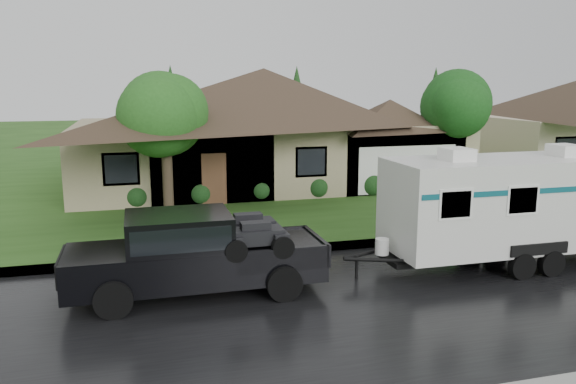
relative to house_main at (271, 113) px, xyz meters
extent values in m
plane|color=#274D18|center=(-2.29, -13.84, -3.59)|extent=(140.00, 140.00, 0.00)
cube|color=black|center=(-2.29, -15.84, -3.59)|extent=(140.00, 8.00, 0.01)
cube|color=gray|center=(-2.29, -11.59, -3.52)|extent=(140.00, 0.50, 0.15)
cube|color=#274D18|center=(-2.29, 1.16, -3.52)|extent=(140.00, 26.00, 0.15)
cube|color=#9A8D68|center=(-0.29, 0.16, -1.94)|extent=(18.00, 10.00, 3.00)
pyramid|color=#372A1E|center=(-0.29, 0.16, 2.16)|extent=(19.44, 10.80, 2.60)
cube|color=#9A8D68|center=(5.11, -2.84, -2.09)|extent=(5.76, 4.00, 2.70)
cylinder|color=#382B1E|center=(-5.46, -6.44, -2.26)|extent=(0.38, 0.38, 2.35)
sphere|color=#2E7024|center=(-5.46, -6.44, 0.31)|extent=(3.25, 3.25, 3.25)
cylinder|color=#382B1E|center=(7.62, -4.51, -2.28)|extent=(0.38, 0.38, 2.33)
sphere|color=#1D591D|center=(7.62, -4.51, 0.27)|extent=(3.21, 3.21, 3.21)
sphere|color=#143814|center=(-6.59, -4.54, -2.94)|extent=(1.00, 1.00, 1.00)
sphere|color=#143814|center=(-4.07, -4.54, -2.94)|extent=(1.00, 1.00, 1.00)
sphere|color=#143814|center=(-1.55, -4.54, -2.94)|extent=(1.00, 1.00, 1.00)
sphere|color=#143814|center=(0.97, -4.54, -2.94)|extent=(1.00, 1.00, 1.00)
sphere|color=#143814|center=(3.49, -4.54, -2.94)|extent=(1.00, 1.00, 1.00)
sphere|color=#143814|center=(6.01, -4.54, -2.94)|extent=(1.00, 1.00, 1.00)
cube|color=black|center=(-5.26, -14.27, -2.81)|extent=(6.03, 2.01, 0.86)
cube|color=black|center=(-7.47, -14.27, -2.54)|extent=(1.61, 1.96, 0.35)
cube|color=black|center=(-5.66, -14.27, -2.03)|extent=(2.41, 1.89, 0.90)
cube|color=black|center=(-5.66, -14.27, -1.98)|extent=(2.21, 1.93, 0.55)
cube|color=black|center=(-3.35, -14.27, -2.61)|extent=(2.21, 1.91, 0.06)
cylinder|color=black|center=(-7.17, -15.25, -3.17)|extent=(0.84, 0.32, 0.84)
cylinder|color=black|center=(-7.17, -13.28, -3.17)|extent=(0.84, 0.32, 0.84)
cylinder|color=black|center=(-3.35, -15.25, -3.17)|extent=(0.84, 0.32, 0.84)
cylinder|color=black|center=(-3.35, -13.28, -3.17)|extent=(0.84, 0.32, 0.84)
cube|color=silver|center=(3.44, -14.27, -1.81)|extent=(7.03, 2.41, 2.46)
cube|color=black|center=(3.44, -14.27, -3.19)|extent=(7.43, 1.21, 0.14)
cube|color=#0D4F5C|center=(3.44, -14.27, -1.27)|extent=(6.89, 2.43, 0.14)
cube|color=white|center=(1.63, -14.27, -0.42)|extent=(0.70, 0.80, 0.32)
cube|color=white|center=(5.05, -14.27, -0.42)|extent=(0.70, 0.80, 0.32)
cylinder|color=black|center=(2.99, -15.45, -3.24)|extent=(0.70, 0.24, 0.70)
cylinder|color=black|center=(2.99, -13.08, -3.24)|extent=(0.70, 0.24, 0.70)
cylinder|color=black|center=(3.89, -15.45, -3.24)|extent=(0.70, 0.24, 0.70)
cylinder|color=black|center=(3.89, -13.08, -3.24)|extent=(0.70, 0.24, 0.70)
camera|label=1|loc=(-6.53, -27.29, 1.41)|focal=35.00mm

